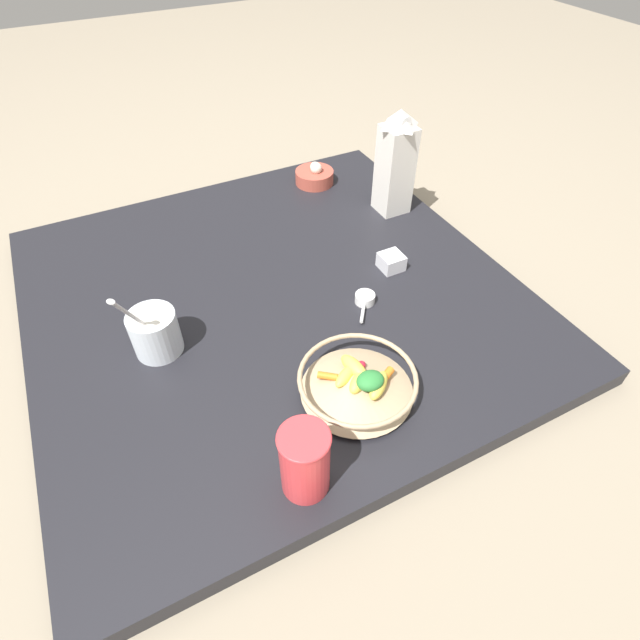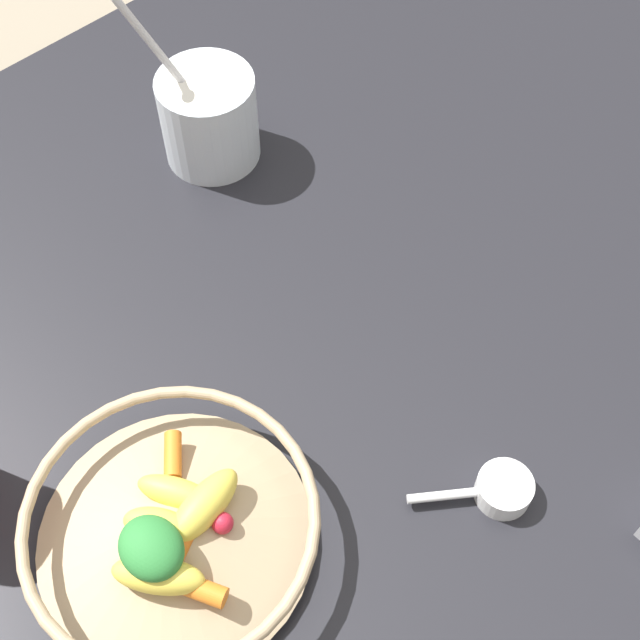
# 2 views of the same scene
# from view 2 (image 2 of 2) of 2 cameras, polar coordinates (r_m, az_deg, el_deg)

# --- Properties ---
(ground_plane) EXTENTS (6.00, 6.00, 0.00)m
(ground_plane) POSITION_cam_2_polar(r_m,az_deg,el_deg) (0.93, 7.97, 0.66)
(ground_plane) COLOR gray
(countertop) EXTENTS (1.14, 1.14, 0.05)m
(countertop) POSITION_cam_2_polar(r_m,az_deg,el_deg) (0.91, 8.13, 1.46)
(countertop) COLOR black
(countertop) RESTS_ON ground_plane
(fruit_bowl) EXTENTS (0.24, 0.24, 0.08)m
(fruit_bowl) POSITION_cam_2_polar(r_m,az_deg,el_deg) (0.73, -9.43, -13.01)
(fruit_bowl) COLOR tan
(fruit_bowl) RESTS_ON countertop
(yogurt_tub) EXTENTS (0.12, 0.12, 0.21)m
(yogurt_tub) POSITION_cam_2_polar(r_m,az_deg,el_deg) (0.96, -7.18, 12.97)
(yogurt_tub) COLOR silver
(yogurt_tub) RESTS_ON countertop
(measuring_scoop) EXTENTS (0.08, 0.09, 0.02)m
(measuring_scoop) POSITION_cam_2_polar(r_m,az_deg,el_deg) (0.78, 11.44, -10.59)
(measuring_scoop) COLOR white
(measuring_scoop) RESTS_ON countertop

